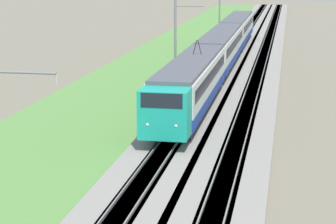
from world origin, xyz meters
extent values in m
cube|color=gray|center=(50.00, 0.00, 0.15)|extent=(240.00, 4.40, 0.30)
cube|color=gray|center=(50.00, -4.00, 0.15)|extent=(240.00, 4.40, 0.30)
cube|color=#4C4238|center=(50.00, 0.00, 0.15)|extent=(240.00, 1.57, 0.30)
cube|color=gray|center=(50.00, 0.53, 0.38)|extent=(240.00, 0.07, 0.15)
cube|color=gray|center=(50.00, -0.53, 0.38)|extent=(240.00, 0.07, 0.15)
cube|color=#4C4238|center=(50.00, -4.00, 0.15)|extent=(240.00, 1.57, 0.30)
cube|color=gray|center=(50.00, -3.47, 0.38)|extent=(240.00, 0.07, 0.15)
cube|color=gray|center=(50.00, -4.53, 0.38)|extent=(240.00, 0.07, 0.15)
cube|color=#5B8E42|center=(50.00, 6.09, 0.06)|extent=(240.00, 13.28, 0.12)
cube|color=#19A88E|center=(24.28, 0.00, 2.41)|extent=(2.04, 2.87, 2.83)
cube|color=black|center=(23.97, 0.00, 3.36)|extent=(1.47, 2.39, 0.85)
sphere|color=#F2EAC6|center=(23.31, 0.82, 1.94)|extent=(0.20, 0.20, 0.20)
sphere|color=#F2EAC6|center=(23.31, -0.82, 1.94)|extent=(0.20, 0.20, 0.20)
cube|color=navy|center=(34.79, 0.00, 1.40)|extent=(18.98, 2.99, 0.79)
cube|color=silver|center=(34.79, 0.00, 2.81)|extent=(18.98, 2.99, 2.04)
cube|color=black|center=(34.79, 0.00, 2.97)|extent=(17.46, 3.01, 0.86)
cube|color=#515156|center=(34.79, 0.00, 3.95)|extent=(18.98, 2.75, 0.25)
cube|color=black|center=(34.79, 0.00, 0.72)|extent=(18.03, 2.54, 0.55)
cylinder|color=black|center=(27.10, 0.53, 0.88)|extent=(0.86, 0.12, 0.86)
cylinder|color=black|center=(27.10, -0.53, 0.88)|extent=(0.86, 0.12, 0.86)
cube|color=navy|center=(55.39, 0.00, 1.40)|extent=(21.02, 2.99, 0.79)
cube|color=silver|center=(55.39, 0.00, 2.81)|extent=(21.02, 2.99, 2.04)
cube|color=black|center=(55.39, 0.00, 2.97)|extent=(19.34, 3.01, 0.86)
cube|color=#515156|center=(55.39, 0.00, 3.95)|extent=(21.02, 2.75, 0.25)
cube|color=black|center=(55.39, 0.00, 0.72)|extent=(19.97, 2.54, 0.55)
cube|color=navy|center=(77.00, 0.00, 1.40)|extent=(21.02, 2.99, 0.79)
cube|color=silver|center=(77.00, 0.00, 2.81)|extent=(21.02, 2.99, 2.04)
cube|color=black|center=(77.00, 0.00, 2.97)|extent=(19.34, 3.01, 0.86)
cube|color=#515156|center=(77.00, 0.00, 3.95)|extent=(21.02, 2.75, 0.25)
cube|color=black|center=(77.00, 0.00, 0.72)|extent=(19.97, 2.54, 0.55)
cylinder|color=black|center=(37.63, 0.17, 4.63)|extent=(0.06, 0.33, 1.08)
cylinder|color=black|center=(37.63, -0.17, 4.63)|extent=(0.06, 0.33, 1.08)
cube|color=black|center=(27.10, 0.00, 0.00)|extent=(0.10, 0.10, 0.00)
cylinder|color=slate|center=(7.28, 1.43, 7.47)|extent=(0.08, 2.40, 0.08)
cylinder|color=#B2ADA8|center=(7.28, 0.23, 7.27)|extent=(0.10, 0.10, 0.30)
cylinder|color=slate|center=(42.92, 2.63, 4.16)|extent=(0.22, 0.22, 8.32)
cylinder|color=slate|center=(42.92, 1.43, 7.42)|extent=(0.08, 2.40, 0.08)
cylinder|color=#B2ADA8|center=(42.92, 0.23, 7.22)|extent=(0.10, 0.10, 0.30)
cylinder|color=slate|center=(78.57, 2.63, 3.91)|extent=(0.22, 0.22, 7.82)
camera|label=1|loc=(-11.94, -6.87, 10.78)|focal=70.00mm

